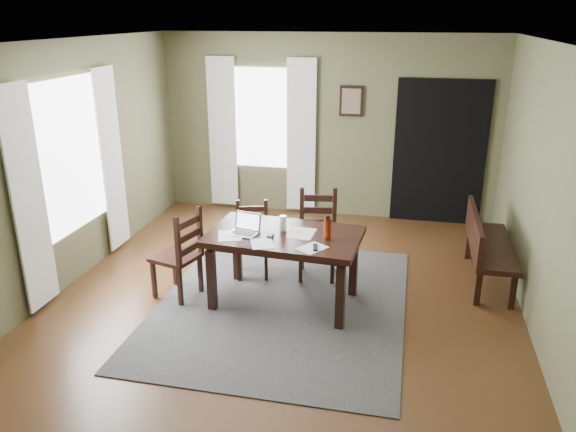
% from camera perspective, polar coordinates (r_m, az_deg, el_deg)
% --- Properties ---
extents(ground, '(5.00, 6.00, 0.01)m').
position_cam_1_polar(ground, '(6.13, -0.61, -8.92)').
color(ground, '#492C16').
extents(room_shell, '(5.02, 6.02, 2.71)m').
position_cam_1_polar(room_shell, '(5.49, -0.68, 7.84)').
color(room_shell, brown).
rests_on(room_shell, ground).
extents(rug, '(2.60, 3.20, 0.01)m').
position_cam_1_polar(rug, '(6.13, -0.61, -8.83)').
color(rug, '#3A3A3A').
rests_on(rug, ground).
extents(dining_table, '(1.63, 1.05, 0.78)m').
position_cam_1_polar(dining_table, '(5.86, -0.38, -2.69)').
color(dining_table, black).
rests_on(dining_table, rug).
extents(chair_end, '(0.55, 0.54, 1.01)m').
position_cam_1_polar(chair_end, '(6.17, -10.93, -3.92)').
color(chair_end, black).
rests_on(chair_end, rug).
extents(chair_back_left, '(0.47, 0.47, 0.88)m').
position_cam_1_polar(chair_back_left, '(6.62, -3.64, -2.46)').
color(chair_back_left, black).
rests_on(chair_back_left, rug).
extents(chair_back_right, '(0.51, 0.51, 1.03)m').
position_cam_1_polar(chair_back_right, '(6.57, 3.02, -1.95)').
color(chair_back_right, black).
rests_on(chair_back_right, rug).
extents(bench, '(0.46, 1.44, 0.81)m').
position_cam_1_polar(bench, '(6.81, 19.39, -2.50)').
color(bench, black).
rests_on(bench, ground).
extents(laptop, '(0.34, 0.30, 0.20)m').
position_cam_1_polar(laptop, '(5.85, -4.35, -1.21)').
color(laptop, '#B7B7BC').
rests_on(laptop, dining_table).
extents(computer_mouse, '(0.05, 0.09, 0.03)m').
position_cam_1_polar(computer_mouse, '(5.73, -1.81, -2.02)').
color(computer_mouse, '#3F3F42').
rests_on(computer_mouse, dining_table).
extents(tv_remote, '(0.07, 0.17, 0.02)m').
position_cam_1_polar(tv_remote, '(5.47, 2.80, -3.21)').
color(tv_remote, black).
rests_on(tv_remote, dining_table).
extents(drinking_glass, '(0.09, 0.09, 0.16)m').
position_cam_1_polar(drinking_glass, '(5.88, -0.52, -0.73)').
color(drinking_glass, silver).
rests_on(drinking_glass, dining_table).
extents(water_bottle, '(0.08, 0.08, 0.25)m').
position_cam_1_polar(water_bottle, '(5.66, 4.02, -1.28)').
color(water_bottle, '#9A250B').
rests_on(water_bottle, dining_table).
extents(paper_a, '(0.32, 0.37, 0.00)m').
position_cam_1_polar(paper_a, '(5.80, -5.93, -1.99)').
color(paper_a, white).
rests_on(paper_a, dining_table).
extents(paper_b, '(0.33, 0.34, 0.00)m').
position_cam_1_polar(paper_b, '(5.48, 2.46, -3.26)').
color(paper_b, white).
rests_on(paper_b, dining_table).
extents(paper_c, '(0.27, 0.35, 0.00)m').
position_cam_1_polar(paper_c, '(5.83, 1.39, -1.77)').
color(paper_c, white).
rests_on(paper_c, dining_table).
extents(paper_e, '(0.31, 0.34, 0.00)m').
position_cam_1_polar(paper_e, '(5.58, -2.64, -2.81)').
color(paper_e, white).
rests_on(paper_e, dining_table).
extents(window_left, '(0.01, 1.30, 1.70)m').
position_cam_1_polar(window_left, '(6.73, -21.30, 5.67)').
color(window_left, white).
rests_on(window_left, ground).
extents(window_back, '(1.00, 0.01, 1.50)m').
position_cam_1_polar(window_back, '(8.62, -2.71, 9.89)').
color(window_back, white).
rests_on(window_back, ground).
extents(curtain_left_near, '(0.03, 0.48, 2.30)m').
position_cam_1_polar(curtain_left_near, '(6.14, -24.86, 1.44)').
color(curtain_left_near, silver).
rests_on(curtain_left_near, ground).
extents(curtain_left_far, '(0.03, 0.48, 2.30)m').
position_cam_1_polar(curtain_left_far, '(7.45, -17.48, 5.41)').
color(curtain_left_far, silver).
rests_on(curtain_left_far, ground).
extents(curtain_back_left, '(0.44, 0.03, 2.30)m').
position_cam_1_polar(curtain_back_left, '(8.82, -6.67, 8.36)').
color(curtain_back_left, silver).
rests_on(curtain_back_left, ground).
extents(curtain_back_right, '(0.44, 0.03, 2.30)m').
position_cam_1_polar(curtain_back_right, '(8.51, 1.34, 8.05)').
color(curtain_back_right, silver).
rests_on(curtain_back_right, ground).
extents(framed_picture, '(0.34, 0.03, 0.44)m').
position_cam_1_polar(framed_picture, '(8.33, 6.45, 11.52)').
color(framed_picture, black).
rests_on(framed_picture, ground).
extents(doorway_back, '(1.30, 0.03, 2.10)m').
position_cam_1_polar(doorway_back, '(8.43, 15.13, 6.20)').
color(doorway_back, black).
rests_on(doorway_back, ground).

